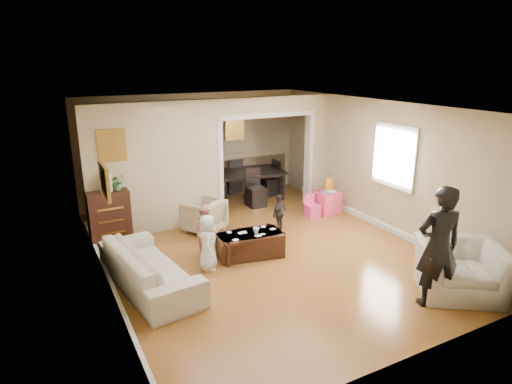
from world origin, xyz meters
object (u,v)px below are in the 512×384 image
dresser (109,217)px  child_kneel_b (206,231)px  play_table (327,202)px  child_toddler (279,213)px  armchair_back (204,216)px  coffee_cup (256,230)px  dining_table (244,185)px  armchair_front (460,269)px  adult_person (438,247)px  table_lamp (106,182)px  coffee_table (250,244)px  child_kneel_a (208,243)px  sofa (149,267)px  cyan_cup (325,192)px

dresser → child_kneel_b: bearing=-46.1°
play_table → child_toddler: size_ratio=0.63×
dresser → armchair_back: bearing=-8.5°
coffee_cup → dining_table: (1.27, 3.07, -0.13)m
armchair_front → play_table: size_ratio=2.37×
child_kneel_b → child_toddler: size_ratio=1.25×
adult_person → child_kneel_b: bearing=-34.5°
adult_person → dining_table: bearing=-70.2°
table_lamp → coffee_table: table_lamp is taller
dresser → child_kneel_a: 2.25m
adult_person → child_kneel_a: adult_person is taller
play_table → adult_person: bearing=-104.6°
sofa → dresser: size_ratio=2.17×
table_lamp → coffee_table: 2.88m
sofa → child_kneel_a: child_kneel_a is taller
adult_person → coffee_table: bearing=-41.4°
dining_table → coffee_cup: bearing=-102.7°
dining_table → child_kneel_a: 3.88m
play_table → cyan_cup: size_ratio=6.20×
cyan_cup → adult_person: adult_person is taller
coffee_cup → dining_table: size_ratio=0.05×
armchair_back → coffee_cup: 1.57m
armchair_back → dresser: 1.81m
sofa → child_toddler: size_ratio=2.85×
sofa → coffee_cup: (1.95, 0.21, 0.15)m
dresser → dining_table: dresser is taller
table_lamp → coffee_cup: bearing=-39.3°
child_kneel_a → armchair_front: bearing=-107.4°
coffee_cup → play_table: (2.49, 1.28, -0.24)m
dresser → cyan_cup: 4.60m
armchair_back → armchair_front: 4.75m
dining_table → child_kneel_b: size_ratio=2.04×
dining_table → child_kneel_b: bearing=-117.4°
coffee_table → child_kneel_a: bearing=-170.0°
armchair_front → adult_person: bearing=-140.3°
child_kneel_a → coffee_table: bearing=-58.5°
dining_table → child_kneel_a: (-2.22, -3.17, 0.13)m
child_kneel_a → child_toddler: size_ratio=1.22×
table_lamp → armchair_front: bearing=-45.5°
sofa → armchair_front: bearing=-127.6°
sofa → coffee_cup: sofa is taller
cyan_cup → dresser: bearing=173.2°
dresser → adult_person: 5.71m
coffee_cup → adult_person: 3.01m
child_kneel_a → coffee_cup: bearing=-62.5°
dining_table → sofa: bearing=-124.6°
adult_person → cyan_cup: bearing=-85.7°
table_lamp → adult_person: adult_person is taller
armchair_back → child_kneel_a: size_ratio=0.76×
coffee_cup → dining_table: 3.33m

